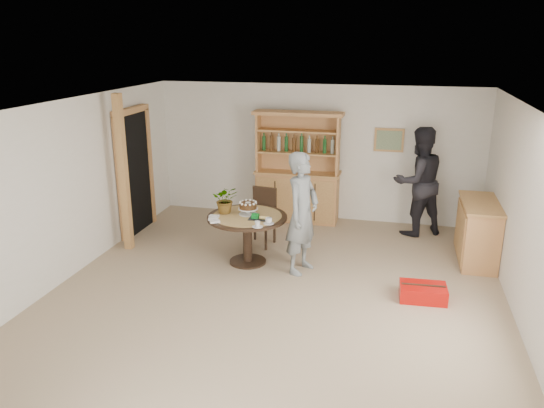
{
  "coord_description": "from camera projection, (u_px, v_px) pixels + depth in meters",
  "views": [
    {
      "loc": [
        1.46,
        -6.09,
        3.3
      ],
      "look_at": [
        -0.21,
        0.84,
        1.05
      ],
      "focal_mm": 35.0,
      "sensor_mm": 36.0,
      "label": 1
    }
  ],
  "objects": [
    {
      "name": "red_suitcase",
      "position": [
        423.0,
        292.0,
        6.95
      ],
      "size": [
        0.62,
        0.43,
        0.21
      ],
      "rotation": [
        0.0,
        0.0,
        0.05
      ],
      "color": "#BA0E09",
      "rests_on": "ground"
    },
    {
      "name": "hutch",
      "position": [
        298.0,
        184.0,
        9.83
      ],
      "size": [
        1.62,
        0.54,
        2.04
      ],
      "color": "tan",
      "rests_on": "ground"
    },
    {
      "name": "dining_table",
      "position": [
        247.0,
        225.0,
        7.95
      ],
      "size": [
        1.2,
        1.2,
        0.76
      ],
      "color": "black",
      "rests_on": "ground"
    },
    {
      "name": "pine_post",
      "position": [
        123.0,
        174.0,
        8.31
      ],
      "size": [
        0.12,
        0.12,
        2.5
      ],
      "primitive_type": "cube",
      "color": "tan",
      "rests_on": "ground"
    },
    {
      "name": "doorway",
      "position": [
        135.0,
        170.0,
        9.14
      ],
      "size": [
        0.13,
        1.1,
        2.18
      ],
      "color": "black",
      "rests_on": "ground"
    },
    {
      "name": "ground",
      "position": [
        273.0,
        300.0,
        6.97
      ],
      "size": [
        7.0,
        7.0,
        0.0
      ],
      "primitive_type": "plane",
      "color": "tan",
      "rests_on": "ground"
    },
    {
      "name": "flower_vase",
      "position": [
        226.0,
        199.0,
        7.96
      ],
      "size": [
        0.47,
        0.44,
        0.42
      ],
      "primitive_type": "imported",
      "rotation": [
        0.0,
        0.0,
        0.35
      ],
      "color": "#3F7233",
      "rests_on": "dining_table"
    },
    {
      "name": "birthday_cake",
      "position": [
        248.0,
        207.0,
        7.91
      ],
      "size": [
        0.3,
        0.3,
        0.2
      ],
      "color": "white",
      "rests_on": "dining_table"
    },
    {
      "name": "coffee_cup_b",
      "position": [
        257.0,
        225.0,
        7.41
      ],
      "size": [
        0.15,
        0.15,
        0.08
      ],
      "color": "silver",
      "rests_on": "dining_table"
    },
    {
      "name": "room_shell",
      "position": [
        273.0,
        171.0,
        6.45
      ],
      "size": [
        6.04,
        7.04,
        2.52
      ],
      "color": "white",
      "rests_on": "ground"
    },
    {
      "name": "adult_person",
      "position": [
        418.0,
        182.0,
        9.05
      ],
      "size": [
        1.15,
        1.08,
        1.89
      ],
      "primitive_type": "imported",
      "rotation": [
        0.0,
        0.0,
        3.68
      ],
      "color": "black",
      "rests_on": "ground"
    },
    {
      "name": "coffee_cup_a",
      "position": [
        269.0,
        221.0,
        7.54
      ],
      "size": [
        0.15,
        0.15,
        0.09
      ],
      "color": "silver",
      "rests_on": "dining_table"
    },
    {
      "name": "teen_boy",
      "position": [
        302.0,
        213.0,
        7.58
      ],
      "size": [
        0.61,
        0.75,
        1.78
      ],
      "primitive_type": "imported",
      "rotation": [
        0.0,
        0.0,
        1.25
      ],
      "color": "slate",
      "rests_on": "ground"
    },
    {
      "name": "dining_chair",
      "position": [
        262.0,
        213.0,
        8.74
      ],
      "size": [
        0.48,
        0.48,
        0.95
      ],
      "rotation": [
        0.0,
        0.0,
        -0.16
      ],
      "color": "black",
      "rests_on": "ground"
    },
    {
      "name": "sideboard",
      "position": [
        478.0,
        231.0,
        8.07
      ],
      "size": [
        0.54,
        1.26,
        0.94
      ],
      "color": "tan",
      "rests_on": "ground"
    },
    {
      "name": "napkins",
      "position": [
        214.0,
        219.0,
        7.7
      ],
      "size": [
        0.24,
        0.33,
        0.03
      ],
      "color": "white",
      "rests_on": "dining_table"
    },
    {
      "name": "gift_tray",
      "position": [
        259.0,
        217.0,
        7.73
      ],
      "size": [
        0.3,
        0.2,
        0.08
      ],
      "color": "black",
      "rests_on": "dining_table"
    }
  ]
}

